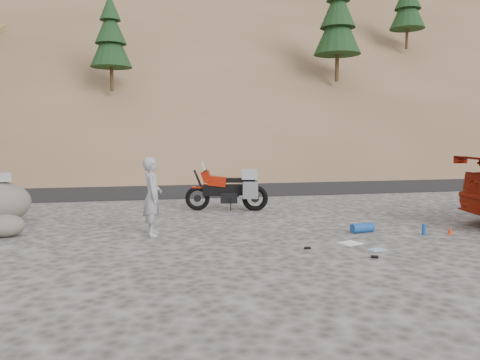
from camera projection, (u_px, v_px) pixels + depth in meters
name	position (u px, v px, depth m)	size (l,w,h in m)	color
ground	(267.00, 231.00, 10.12)	(140.00, 140.00, 0.00)	#3D3B39
road	(209.00, 187.00, 18.89)	(120.00, 7.00, 0.05)	black
hillside	(166.00, 49.00, 48.88)	(120.00, 73.00, 46.72)	brown
motorcycle	(230.00, 190.00, 12.86)	(2.27, 0.94, 1.36)	black
man	(153.00, 235.00, 9.74)	(0.59, 0.39, 1.63)	#97979D
small_rock	(5.00, 226.00, 9.57)	(0.93, 0.88, 0.46)	#5E5A50
gear_white_cloth	(350.00, 243.00, 8.99)	(0.38, 0.34, 0.01)	white
gear_blue_mat	(362.00, 228.00, 10.00)	(0.20, 0.20, 0.51)	#184391
gear_bottle	(424.00, 230.00, 9.74)	(0.08, 0.08, 0.23)	#184391
gear_funnel	(450.00, 231.00, 9.83)	(0.12, 0.12, 0.15)	red
gear_glove_a	(375.00, 257.00, 7.94)	(0.12, 0.09, 0.03)	black
gear_glove_b	(308.00, 248.00, 8.56)	(0.10, 0.08, 0.03)	black
gear_blue_cloth	(377.00, 250.00, 8.48)	(0.28, 0.21, 0.01)	#93ADE3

